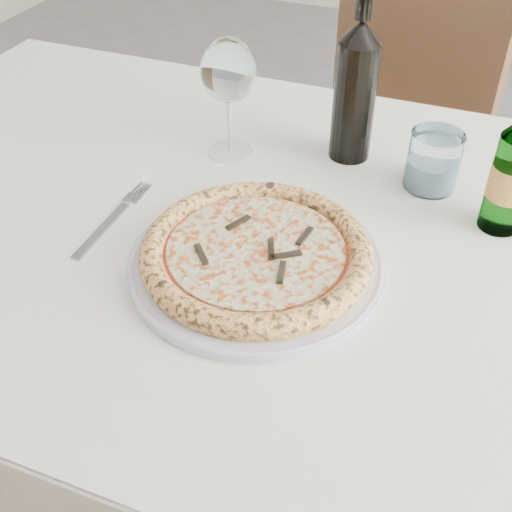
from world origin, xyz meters
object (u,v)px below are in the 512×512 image
object	(u,v)px
pizza	(256,252)
wine_bottle	(355,89)
wine_glass	(228,73)
tumbler	(433,164)
chair_far	(384,122)
dining_table	(281,269)
plate	(256,263)

from	to	relation	value
pizza	wine_bottle	distance (m)	0.34
wine_glass	wine_bottle	size ratio (longest dim) A/B	0.71
pizza	tumbler	size ratio (longest dim) A/B	3.37
wine_glass	tumbler	bearing A→B (deg)	4.15
pizza	wine_bottle	xyz separation A→B (m)	(0.04, 0.32, 0.09)
chair_far	dining_table	bearing A→B (deg)	-89.49
dining_table	tumbler	size ratio (longest dim) A/B	17.41
wine_glass	chair_far	bearing A→B (deg)	77.28
plate	wine_glass	world-z (taller)	wine_glass
wine_bottle	dining_table	bearing A→B (deg)	-99.01
pizza	wine_bottle	size ratio (longest dim) A/B	1.10
dining_table	wine_glass	bearing A→B (deg)	133.53
dining_table	wine_bottle	bearing A→B (deg)	80.99
dining_table	tumbler	xyz separation A→B (m)	(0.17, 0.18, 0.12)
dining_table	chair_far	xyz separation A→B (m)	(-0.01, 0.78, -0.14)
dining_table	pizza	distance (m)	0.15
chair_far	tumbler	bearing A→B (deg)	-73.26
chair_far	pizza	distance (m)	0.92
plate	tumbler	size ratio (longest dim) A/B	3.74
tumbler	wine_glass	bearing A→B (deg)	-175.85
dining_table	pizza	size ratio (longest dim) A/B	5.17
chair_far	wine_glass	world-z (taller)	wine_glass
plate	wine_glass	size ratio (longest dim) A/B	1.72
wine_glass	wine_bottle	distance (m)	0.20
pizza	tumbler	distance (m)	0.33
wine_glass	tumbler	world-z (taller)	wine_glass
dining_table	wine_bottle	size ratio (longest dim) A/B	5.71
chair_far	tumbler	size ratio (longest dim) A/B	10.46
tumbler	dining_table	bearing A→B (deg)	-134.19
dining_table	chair_far	distance (m)	0.80
chair_far	wine_bottle	bearing A→B (deg)	-85.70
chair_far	wine_bottle	distance (m)	0.66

